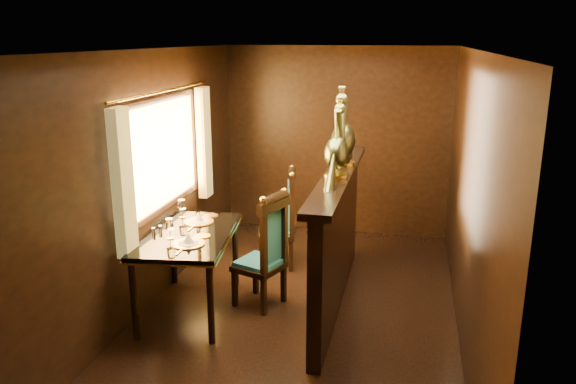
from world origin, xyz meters
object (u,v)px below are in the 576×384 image
(dining_table, at_px, (188,240))
(peacock_left, at_px, (337,139))
(chair_left, at_px, (268,248))
(peacock_right, at_px, (344,126))
(chair_right, at_px, (286,216))

(dining_table, relative_size, peacock_left, 2.01)
(dining_table, bearing_deg, peacock_left, 2.76)
(chair_left, height_order, peacock_left, peacock_left)
(dining_table, distance_m, peacock_right, 1.88)
(peacock_right, bearing_deg, chair_left, -139.99)
(dining_table, distance_m, chair_right, 1.44)
(chair_left, relative_size, peacock_right, 1.49)
(chair_left, xyz_separation_m, peacock_right, (0.64, 0.54, 1.14))
(chair_left, relative_size, peacock_left, 1.66)
(chair_right, relative_size, peacock_left, 1.63)
(chair_right, distance_m, peacock_left, 1.66)
(peacock_right, bearing_deg, peacock_left, -90.00)
(chair_right, bearing_deg, chair_left, -98.97)
(chair_right, relative_size, peacock_right, 1.46)
(chair_right, height_order, peacock_right, peacock_right)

